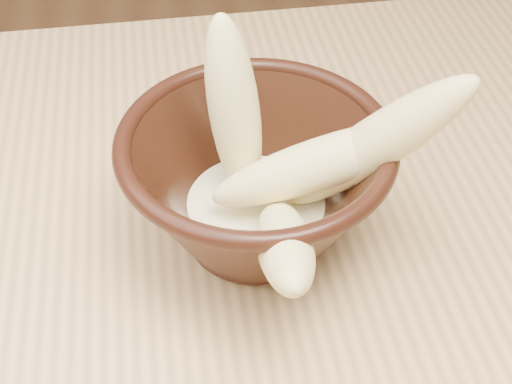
# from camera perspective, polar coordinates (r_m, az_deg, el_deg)

# --- Properties ---
(table) EXTENTS (1.20, 0.80, 0.75)m
(table) POSITION_cam_1_polar(r_m,az_deg,el_deg) (0.57, 11.75, -13.36)
(table) COLOR tan
(table) RESTS_ON ground
(bowl) EXTENTS (0.19, 0.19, 0.10)m
(bowl) POSITION_cam_1_polar(r_m,az_deg,el_deg) (0.49, 0.00, 0.74)
(bowl) COLOR black
(bowl) RESTS_ON table
(milk_puddle) EXTENTS (0.10, 0.10, 0.01)m
(milk_puddle) POSITION_cam_1_polar(r_m,az_deg,el_deg) (0.51, 0.00, -1.32)
(milk_puddle) COLOR beige
(milk_puddle) RESTS_ON bowl
(banana_upright) EXTENTS (0.06, 0.07, 0.14)m
(banana_upright) POSITION_cam_1_polar(r_m,az_deg,el_deg) (0.48, -1.76, 6.57)
(banana_upright) COLOR #FBE494
(banana_upright) RESTS_ON bowl
(banana_right) EXTENTS (0.14, 0.08, 0.15)m
(banana_right) POSITION_cam_1_polar(r_m,az_deg,el_deg) (0.46, 9.26, 3.66)
(banana_right) COLOR #FBE494
(banana_right) RESTS_ON bowl
(banana_across) EXTENTS (0.16, 0.05, 0.09)m
(banana_across) POSITION_cam_1_polar(r_m,az_deg,el_deg) (0.46, 5.18, 2.27)
(banana_across) COLOR #FBE494
(banana_across) RESTS_ON bowl
(banana_front) EXTENTS (0.05, 0.14, 0.10)m
(banana_front) POSITION_cam_1_polar(r_m,az_deg,el_deg) (0.43, 2.28, -4.22)
(banana_front) COLOR #FBE494
(banana_front) RESTS_ON bowl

